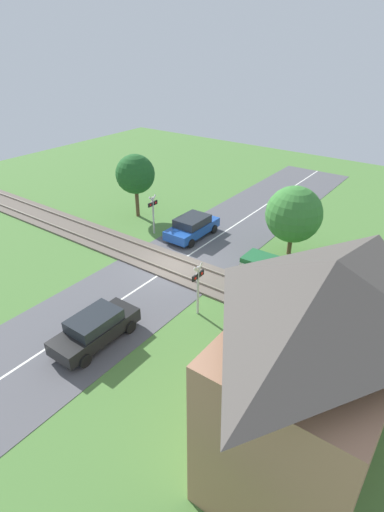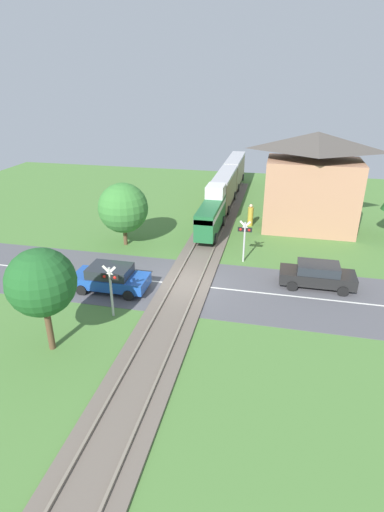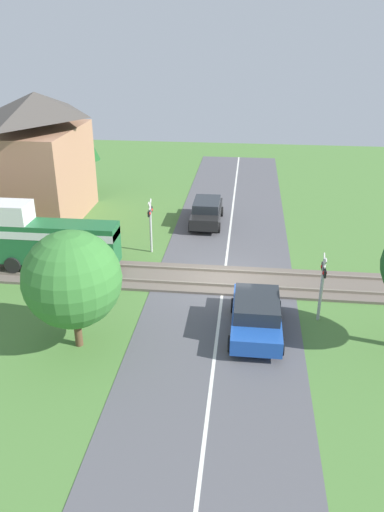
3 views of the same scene
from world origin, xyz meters
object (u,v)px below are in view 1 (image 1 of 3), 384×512
at_px(crossing_signal_east_approach, 198,283).
at_px(pedestrian_by_station, 340,356).
at_px(car_near_crossing, 192,226).
at_px(car_far_side, 95,328).
at_px(crossing_signal_west_approach, 153,209).
at_px(station_building, 314,374).

bearing_deg(crossing_signal_east_approach, pedestrian_by_station, 91.38).
relative_size(car_near_crossing, car_far_side, 1.01).
bearing_deg(crossing_signal_west_approach, car_near_crossing, 114.85).
distance_m(car_far_side, pedestrian_by_station, 10.51).
xyz_separation_m(car_near_crossing, pedestrian_by_station, (6.73, 12.33, 0.04)).
bearing_deg(station_building, pedestrian_by_station, -177.39).
height_order(crossing_signal_east_approach, pedestrian_by_station, crossing_signal_east_approach).
relative_size(car_near_crossing, crossing_signal_west_approach, 1.49).
bearing_deg(pedestrian_by_station, car_near_crossing, -118.65).
distance_m(car_near_crossing, station_building, 17.02).
bearing_deg(station_building, car_far_side, -89.06).
xyz_separation_m(car_near_crossing, station_building, (11.17, 12.53, 2.83)).
distance_m(car_near_crossing, pedestrian_by_station, 14.05).
xyz_separation_m(station_building, pedestrian_by_station, (-4.44, -0.20, -2.79)).
relative_size(car_near_crossing, station_building, 0.57).
relative_size(crossing_signal_east_approach, pedestrian_by_station, 1.58).
relative_size(crossing_signal_west_approach, station_building, 0.38).
xyz_separation_m(car_far_side, pedestrian_by_station, (-4.60, 9.45, 0.05)).
height_order(car_near_crossing, pedestrian_by_station, pedestrian_by_station).
bearing_deg(station_building, crossing_signal_west_approach, -123.71).
height_order(car_far_side, crossing_signal_west_approach, crossing_signal_west_approach).
relative_size(crossing_signal_west_approach, crossing_signal_east_approach, 1.00).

